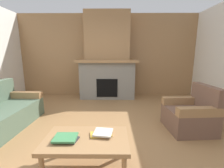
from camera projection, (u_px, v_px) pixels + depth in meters
name	position (u px, v px, depth m)	size (l,w,h in m)	color
ground	(102.00, 139.00, 2.58)	(9.00, 9.00, 0.00)	olive
wall_back_wood_panel	(108.00, 55.00, 5.26)	(6.00, 0.12, 2.70)	#997047
fireplace	(107.00, 62.00, 4.93)	(1.90, 0.82, 2.70)	gray
armchair	(191.00, 115.00, 2.87)	(0.81, 0.81, 0.85)	brown
coffee_table	(86.00, 142.00, 1.84)	(1.00, 0.60, 0.43)	#997047
book_stack_near_edge	(66.00, 138.00, 1.78)	(0.29, 0.22, 0.04)	#2D2D33
book_stack_center	(102.00, 133.00, 1.90)	(0.29, 0.24, 0.04)	gold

